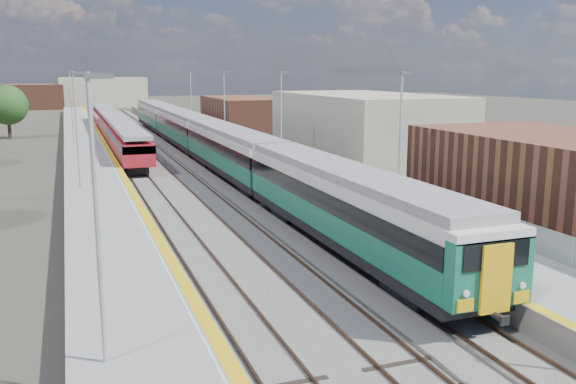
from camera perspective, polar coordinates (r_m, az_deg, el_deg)
ground at (r=59.20m, az=-9.26°, el=2.81°), size 320.00×320.00×0.00m
ballast_bed at (r=61.28m, az=-11.77°, el=3.04°), size 10.50×155.00×0.06m
tracks at (r=63.00m, az=-11.46°, el=3.34°), size 8.96×160.00×0.17m
platform_right at (r=62.69m, az=-4.95°, el=3.88°), size 4.70×155.00×8.52m
platform_left at (r=60.64m, az=-18.16°, el=3.09°), size 4.30×155.00×8.52m
buildings at (r=146.39m, az=-23.27°, el=11.21°), size 72.00×185.50×40.00m
green_train at (r=59.10m, az=-7.88°, el=5.17°), size 3.07×85.35×3.38m
red_train at (r=76.37m, az=-15.99°, el=5.88°), size 2.64×53.56×3.33m
tree_c at (r=85.77m, az=-24.77°, el=7.38°), size 5.02×5.02×6.80m
tree_d at (r=80.85m, az=4.87°, el=7.93°), size 4.58×4.58×6.21m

